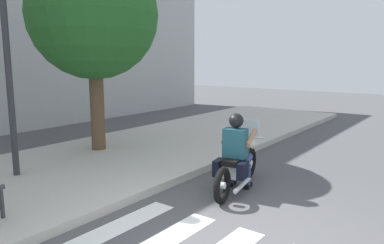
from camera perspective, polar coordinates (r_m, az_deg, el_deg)
sidewalk at (r=7.81m, az=-22.55°, el=-8.18°), size 24.00×4.40×0.15m
crosswalk_stripe_4 at (r=5.40m, az=-14.39°, el=-16.64°), size 2.80×0.40×0.01m
motorcycle at (r=6.88m, az=7.04°, el=-6.57°), size 2.12×0.80×1.21m
rider at (r=6.72m, az=6.86°, el=-3.76°), size 0.70×0.62×1.43m
street_lamp at (r=7.73m, az=-26.46°, el=9.16°), size 0.28×0.28×3.98m
tree_near_rack at (r=9.40m, az=-14.89°, el=15.54°), size 3.06×3.06×4.94m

